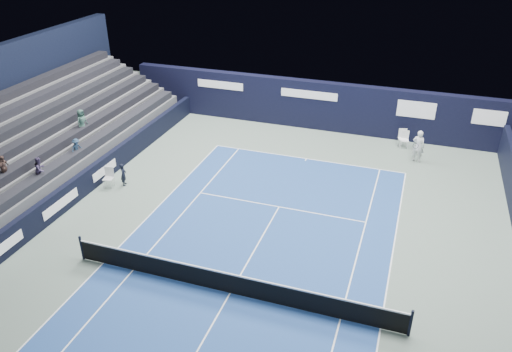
{
  "coord_description": "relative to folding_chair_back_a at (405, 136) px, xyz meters",
  "views": [
    {
      "loc": [
        5.49,
        -13.13,
        12.61
      ],
      "look_at": [
        -1.27,
        6.71,
        1.3
      ],
      "focal_mm": 35.0,
      "sensor_mm": 36.0,
      "label": 1
    }
  ],
  "objects": [
    {
      "name": "ground",
      "position": [
        -5.11,
        -13.37,
        -0.67
      ],
      "size": [
        48.0,
        48.0,
        0.0
      ],
      "primitive_type": "plane",
      "color": "#5A6A5F",
      "rests_on": "ground"
    },
    {
      "name": "court_surface",
      "position": [
        -5.11,
        -15.37,
        -0.67
      ],
      "size": [
        10.97,
        23.77,
        0.01
      ],
      "primitive_type": "cube",
      "color": "navy",
      "rests_on": "ground"
    },
    {
      "name": "folding_chair_back_a",
      "position": [
        0.0,
        0.0,
        0.0
      ],
      "size": [
        0.5,
        0.53,
        1.01
      ],
      "rotation": [
        0.0,
        0.0,
        0.14
      ],
      "color": "white",
      "rests_on": "ground"
    },
    {
      "name": "folding_chair_back_b",
      "position": [
        -0.13,
        0.04,
        -0.06
      ],
      "size": [
        0.6,
        0.59,
        1.08
      ],
      "rotation": [
        0.0,
        0.0,
        0.32
      ],
      "color": "white",
      "rests_on": "ground"
    },
    {
      "name": "line_judge_chair",
      "position": [
        -13.9,
        -9.83,
        -0.06
      ],
      "size": [
        0.55,
        0.54,
        1.07
      ],
      "rotation": [
        0.0,
        0.0,
        0.19
      ],
      "color": "silver",
      "rests_on": "ground"
    },
    {
      "name": "line_judge",
      "position": [
        -13.27,
        -9.46,
        -0.07
      ],
      "size": [
        0.43,
        0.52,
        1.21
      ],
      "primitive_type": "imported",
      "rotation": [
        0.0,
        0.0,
        1.96
      ],
      "color": "black",
      "rests_on": "ground"
    },
    {
      "name": "court_markings",
      "position": [
        -5.11,
        -15.37,
        -0.66
      ],
      "size": [
        11.03,
        23.83,
        0.0
      ],
      "color": "white",
      "rests_on": "court_surface"
    },
    {
      "name": "tennis_net",
      "position": [
        -5.11,
        -15.37,
        -0.16
      ],
      "size": [
        12.9,
        0.1,
        1.1
      ],
      "color": "black",
      "rests_on": "ground"
    },
    {
      "name": "back_sponsor_wall",
      "position": [
        -5.11,
        1.13,
        0.88
      ],
      "size": [
        26.0,
        0.63,
        3.1
      ],
      "color": "black",
      "rests_on": "ground"
    },
    {
      "name": "side_barrier_left",
      "position": [
        -14.61,
        -9.4,
        -0.07
      ],
      "size": [
        0.33,
        22.0,
        1.2
      ],
      "color": "black",
      "rests_on": "ground"
    },
    {
      "name": "spectator_stand",
      "position": [
        -18.38,
        -8.39,
        1.28
      ],
      "size": [
        6.0,
        18.0,
        6.4
      ],
      "color": "#454548",
      "rests_on": "ground"
    },
    {
      "name": "tennis_player",
      "position": [
        0.8,
        -1.76,
        0.26
      ],
      "size": [
        0.76,
        0.91,
        1.85
      ],
      "color": "silver",
      "rests_on": "ground"
    }
  ]
}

